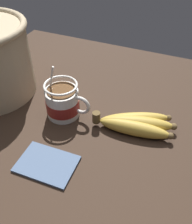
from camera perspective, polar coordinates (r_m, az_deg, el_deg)
name	(u,v)px	position (r cm, az deg, el deg)	size (l,w,h in cm)	color
table	(87,132)	(64.63, -2.05, -4.63)	(92.82, 92.82, 2.53)	#332319
coffee_mug	(63,102)	(65.67, -7.57, 2.25)	(12.94, 8.81, 14.45)	white
banana_bunch	(135,124)	(63.10, 8.93, -2.64)	(20.42, 11.42, 4.33)	brown
napkin	(47,164)	(57.19, -11.15, -11.57)	(13.02, 9.33, 0.60)	slate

